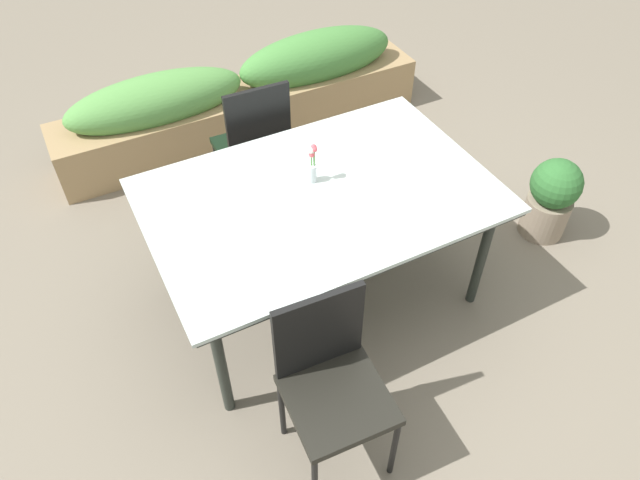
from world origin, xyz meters
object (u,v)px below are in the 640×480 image
chair_near_left (330,377)px  planter_box (244,97)px  potted_plant (552,197)px  chair_far_side (255,143)px  dining_table (320,202)px  flower_vase (312,165)px

chair_near_left → planter_box: (0.64, 2.60, -0.22)m
chair_near_left → potted_plant: bearing=-158.2°
planter_box → potted_plant: (1.31, -1.95, -0.03)m
chair_near_left → chair_far_side: size_ratio=0.95×
chair_near_left → dining_table: bearing=-111.3°
flower_vase → potted_plant: flower_vase is taller
planter_box → potted_plant: bearing=-56.2°
dining_table → flower_vase: (0.01, 0.11, 0.16)m
dining_table → chair_far_side: bearing=91.6°
flower_vase → chair_near_left: bearing=-112.9°
chair_far_side → planter_box: 0.96m
planter_box → potted_plant: planter_box is taller
chair_far_side → dining_table: bearing=-87.0°
dining_table → planter_box: size_ratio=0.62×
potted_plant → dining_table: bearing=172.2°
dining_table → chair_near_left: chair_near_left is taller
chair_near_left → potted_plant: size_ratio=1.68×
chair_near_left → flower_vase: (0.41, 0.97, 0.33)m
flower_vase → planter_box: bearing=81.9°
planter_box → potted_plant: size_ratio=5.06×
chair_near_left → chair_far_side: (0.37, 1.71, 0.00)m
dining_table → flower_vase: 0.20m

